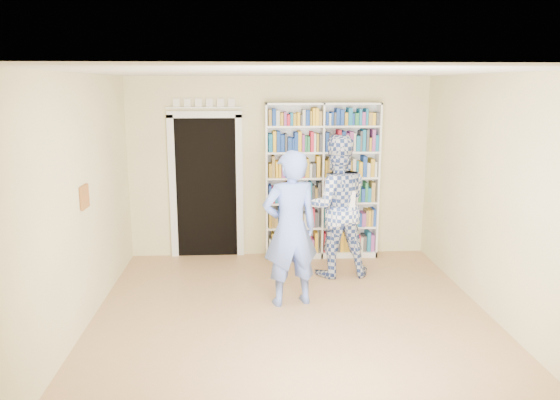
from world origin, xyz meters
name	(u,v)px	position (x,y,z in m)	size (l,w,h in m)	color
floor	(293,321)	(0.00, 0.00, 0.00)	(5.00, 5.00, 0.00)	#AB8053
ceiling	(294,72)	(0.00, 0.00, 2.70)	(5.00, 5.00, 0.00)	white
wall_back	(279,168)	(0.00, 2.50, 1.35)	(4.50, 4.50, 0.00)	beige
wall_left	(77,205)	(-2.25, 0.00, 1.35)	(5.00, 5.00, 0.00)	beige
wall_right	(500,200)	(2.25, 0.00, 1.35)	(5.00, 5.00, 0.00)	beige
bookshelf	(322,181)	(0.63, 2.34, 1.17)	(1.69, 0.32, 2.32)	white
doorway	(206,180)	(-1.10, 2.48, 1.18)	(1.10, 0.08, 2.43)	black
wall_art	(85,197)	(-2.23, 0.20, 1.40)	(0.03, 0.25, 0.25)	brown
man_blue	(290,229)	(0.01, 0.52, 0.93)	(0.67, 0.44, 1.85)	#617CD8
man_plaid	(336,206)	(0.70, 1.50, 0.97)	(0.94, 0.73, 1.93)	navy
paper_sheet	(347,203)	(0.81, 1.27, 1.06)	(0.22, 0.01, 0.31)	white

